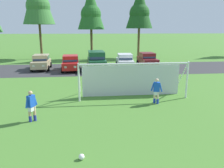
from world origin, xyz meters
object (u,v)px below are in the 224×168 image
Objects in this scene: soccer_goal at (132,78)px; parked_car_slot_far_left at (41,62)px; parked_car_slot_center at (125,61)px; parked_car_slot_left at (71,63)px; parked_car_slot_center_right at (147,59)px; soccer_ball at (82,157)px; player_striker_near at (32,106)px; player_defender_far at (156,91)px; parked_car_slot_center_left at (96,60)px.

soccer_goal is 14.51m from parked_car_slot_far_left.
soccer_goal reaches higher than parked_car_slot_center.
parked_car_slot_center is at bearing 8.22° from parked_car_slot_left.
parked_car_slot_left is 9.65m from parked_car_slot_center_right.
parked_car_slot_far_left is (-8.56, 11.71, -0.42)m from soccer_goal.
soccer_ball is 21.62m from parked_car_slot_center_right.
soccer_goal is 11.64m from parked_car_slot_center.
soccer_ball is 0.13× the size of player_striker_near.
parked_car_slot_far_left is 1.00× the size of parked_car_slot_center.
parked_car_slot_center_right is (10.33, 16.40, 0.05)m from player_striker_near.
soccer_goal is 11.78m from parked_car_slot_left.
soccer_goal is at bearing 66.49° from soccer_ball.
soccer_ball is 0.03× the size of soccer_goal.
player_striker_near is 0.39× the size of parked_car_slot_center_right.
parked_car_slot_center is (4.67, 19.19, 0.77)m from soccer_ball.
parked_car_slot_far_left and parked_car_slot_left have the same top height.
parked_car_slot_center_left reaches higher than player_defender_far.
parked_car_slot_center_left is 3.61m from parked_car_slot_center.
soccer_ball is at bearing -113.51° from soccer_goal.
parked_car_slot_far_left is (-9.81, 13.44, 0.05)m from player_defender_far.
soccer_goal is at bearing 32.90° from player_striker_near.
parked_car_slot_center reaches higher than player_striker_near.
parked_car_slot_center_left is (6.43, -1.13, 0.24)m from parked_car_slot_far_left.
parked_car_slot_center_left is at bearing 75.14° from player_striker_near.
parked_car_slot_far_left is 3.65m from parked_car_slot_left.
parked_car_slot_left is 1.01× the size of parked_car_slot_center_right.
soccer_goal is 10.79m from parked_car_slot_center_left.
parked_car_slot_left is at bearing 95.48° from soccer_ball.
player_striker_near is at bearing -122.20° from parked_car_slot_center_right.
player_striker_near is at bearing -147.10° from soccer_goal.
parked_car_slot_center_right is at bearing 69.12° from soccer_ball.
player_defender_far is (1.25, -1.73, -0.47)m from soccer_goal.
player_defender_far is at bearing -102.34° from parked_car_slot_center_right.
player_striker_near is 1.00× the size of player_defender_far.
player_defender_far is 0.38× the size of parked_car_slot_center.
soccer_ball is 18.36m from parked_car_slot_left.
parked_car_slot_far_left is at bearing 126.16° from soccer_goal.
player_defender_far is 0.38× the size of parked_car_slot_far_left.
parked_car_slot_left is 0.92× the size of parked_car_slot_center_left.
parked_car_slot_center_right is (3.03, 1.00, 0.00)m from parked_car_slot_center.
parked_car_slot_left is at bearing 117.11° from player_defender_far.
soccer_goal reaches higher than parked_car_slot_center_left.
parked_car_slot_center_right is at bearing 18.26° from parked_car_slot_center.
parked_car_slot_left is at bearing 179.08° from parked_car_slot_center_left.
player_defender_far is (4.57, 5.91, 0.71)m from soccer_ball.
parked_car_slot_center_left reaches higher than soccer_ball.
parked_car_slot_center_left is at bearing 86.24° from soccer_ball.
soccer_ball is 7.50m from player_defender_far.
parked_car_slot_center is (0.10, 13.28, 0.05)m from player_defender_far.
parked_car_slot_center_left reaches higher than parked_car_slot_far_left.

